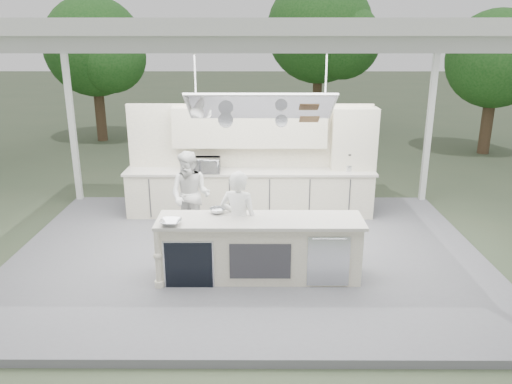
{
  "coord_description": "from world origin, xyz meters",
  "views": [
    {
      "loc": [
        0.16,
        -7.9,
        3.72
      ],
      "look_at": [
        0.13,
        0.4,
        1.08
      ],
      "focal_mm": 35.0,
      "sensor_mm": 36.0,
      "label": 1
    }
  ],
  "objects_px": {
    "demo_island": "(259,248)",
    "back_counter": "(250,192)",
    "sous_chef": "(190,195)",
    "head_chef": "(239,222)"
  },
  "relations": [
    {
      "from": "back_counter",
      "to": "sous_chef",
      "type": "bearing_deg",
      "value": -130.41
    },
    {
      "from": "demo_island",
      "to": "back_counter",
      "type": "xyz_separation_m",
      "value": [
        -0.18,
        2.81,
        0.0
      ]
    },
    {
      "from": "back_counter",
      "to": "sous_chef",
      "type": "distance_m",
      "value": 1.66
    },
    {
      "from": "back_counter",
      "to": "head_chef",
      "type": "bearing_deg",
      "value": -92.89
    },
    {
      "from": "head_chef",
      "to": "demo_island",
      "type": "bearing_deg",
      "value": 163.93
    },
    {
      "from": "back_counter",
      "to": "sous_chef",
      "type": "height_order",
      "value": "sous_chef"
    },
    {
      "from": "demo_island",
      "to": "back_counter",
      "type": "distance_m",
      "value": 2.82
    },
    {
      "from": "head_chef",
      "to": "back_counter",
      "type": "bearing_deg",
      "value": -74.64
    },
    {
      "from": "demo_island",
      "to": "sous_chef",
      "type": "xyz_separation_m",
      "value": [
        -1.23,
        1.57,
        0.33
      ]
    },
    {
      "from": "sous_chef",
      "to": "back_counter",
      "type": "bearing_deg",
      "value": 65.98
    }
  ]
}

